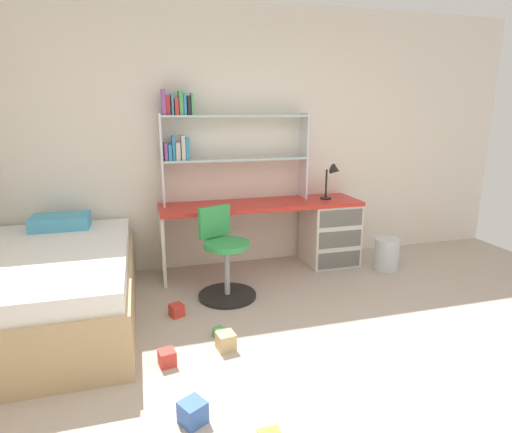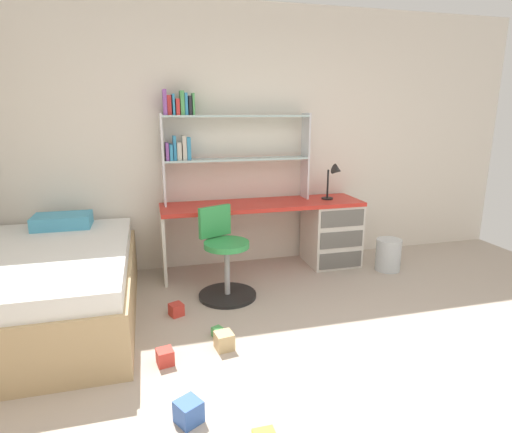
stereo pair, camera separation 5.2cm
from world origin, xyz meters
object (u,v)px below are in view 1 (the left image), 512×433
Objects in this scene: bookshelf_hutch at (214,138)px; toy_block_natural_3 at (226,341)px; toy_block_green_1 at (219,332)px; toy_block_red_2 at (167,358)px; toy_block_red_5 at (177,310)px; bed_platform at (51,288)px; desk at (311,228)px; waste_bin at (387,254)px; desk_lamp at (333,176)px; toy_block_blue_4 at (193,412)px; swivel_chair at (225,262)px.

bookshelf_hutch reaches higher than toy_block_natural_3.
toy_block_green_1 is 0.67× the size of toy_block_red_2.
bed_platform is at bearing 170.51° from toy_block_red_5.
toy_block_red_2 is (-1.65, -1.50, -0.35)m from desk.
waste_bin reaches higher than toy_block_red_5.
toy_block_natural_3 is (-1.46, -1.39, -0.91)m from desk_lamp.
bed_platform reaches higher than toy_block_natural_3.
desk_lamp is at bearing 49.07° from toy_block_blue_4.
toy_block_red_5 is (-0.46, -0.27, -0.27)m from swivel_chair.
desk is 0.61m from desk_lamp.
toy_block_red_2 is (-2.36, -1.14, -0.12)m from waste_bin.
toy_block_red_5 is at bearing -117.51° from bookshelf_hutch.
desk is at bearing 27.67° from swivel_chair.
desk_lamp reaches higher than toy_block_red_5.
toy_block_natural_3 is 0.66m from toy_block_red_5.
swivel_chair is 11.54× the size of toy_block_green_1.
waste_bin is 2.16m from toy_block_green_1.
toy_block_red_2 reaches higher than toy_block_red_5.
toy_block_red_2 is 0.42m from toy_block_natural_3.
desk is 1.92m from toy_block_natural_3.
desk reaches higher than waste_bin.
toy_block_natural_3 is at bearing -98.06° from bookshelf_hutch.
bed_platform is 1.46m from toy_block_natural_3.
toy_block_natural_3 is at bearing -131.13° from desk.
swivel_chair reaches higher than toy_block_blue_4.
bookshelf_hutch reaches higher than waste_bin.
desk_lamp is 2.21m from toy_block_natural_3.
bookshelf_hutch is 4.50× the size of waste_bin.
toy_block_red_5 is at bearing 123.47° from toy_block_green_1.
bookshelf_hutch is 1.27m from swivel_chair.
desk is 1.41m from bookshelf_hutch.
waste_bin reaches higher than toy_block_green_1.
desk_lamp is at bearing 24.62° from toy_block_red_5.
bed_platform is 18.80× the size of toy_block_red_5.
toy_block_green_1 is (-1.26, -1.24, -0.37)m from desk.
bookshelf_hutch is at bearing 171.60° from desk_lamp.
bookshelf_hutch reaches higher than toy_block_blue_4.
swivel_chair is 1.80m from waste_bin.
toy_block_green_1 is 0.89m from toy_block_blue_4.
toy_block_red_5 is (0.94, -0.16, -0.24)m from bed_platform.
desk_lamp is at bearing 43.63° from toy_block_natural_3.
bookshelf_hutch is at bearing 62.49° from toy_block_red_5.
desk_lamp is (0.22, -0.03, 0.57)m from desk.
toy_block_red_2 is 0.84× the size of toy_block_blue_4.
desk is 1.38× the size of bookshelf_hutch.
toy_block_blue_4 is (-0.49, -1.52, -0.26)m from swivel_chair.
swivel_chair reaches higher than toy_block_green_1.
toy_block_blue_4 is (-0.30, -0.83, 0.03)m from toy_block_green_1.
toy_block_red_2 is (-0.58, -0.94, -0.27)m from swivel_chair.
bed_platform is at bearing -174.51° from waste_bin.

